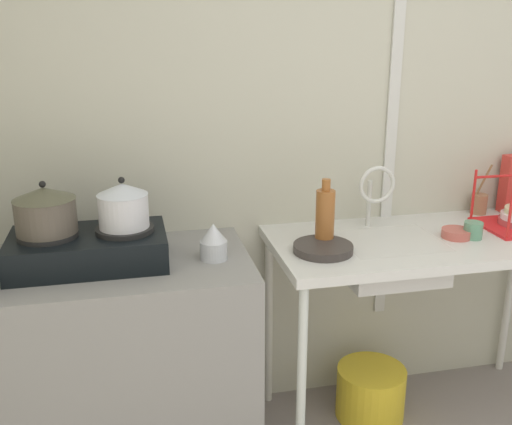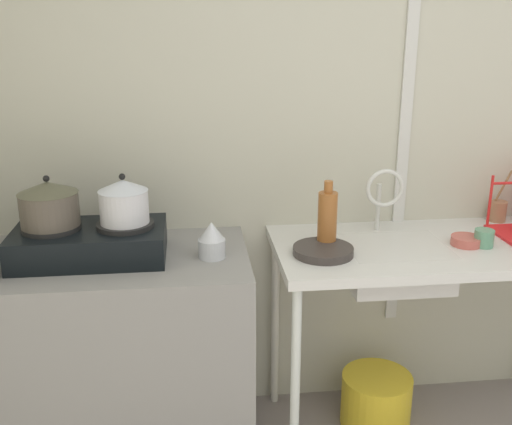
# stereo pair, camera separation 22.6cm
# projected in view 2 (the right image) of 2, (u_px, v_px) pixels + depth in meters

# --- Properties ---
(wall_back) EXTENTS (4.76, 0.10, 2.61)m
(wall_back) POSITION_uv_depth(u_px,v_px,m) (405.00, 123.00, 2.59)
(wall_back) COLOR beige
(wall_back) RESTS_ON ground
(wall_metal_strip) EXTENTS (0.05, 0.01, 2.09)m
(wall_metal_strip) POSITION_uv_depth(u_px,v_px,m) (407.00, 94.00, 2.49)
(wall_metal_strip) COLOR silver
(counter_concrete) EXTENTS (1.17, 0.60, 0.87)m
(counter_concrete) POSITION_uv_depth(u_px,v_px,m) (103.00, 358.00, 2.38)
(counter_concrete) COLOR gray
(counter_concrete) RESTS_ON ground
(counter_sink) EXTENTS (1.32, 0.60, 0.87)m
(counter_sink) POSITION_uv_depth(u_px,v_px,m) (436.00, 260.00, 2.41)
(counter_sink) COLOR silver
(counter_sink) RESTS_ON ground
(stove) EXTENTS (0.56, 0.32, 0.14)m
(stove) POSITION_uv_depth(u_px,v_px,m) (90.00, 242.00, 2.22)
(stove) COLOR black
(stove) RESTS_ON counter_concrete
(pot_on_left_burner) EXTENTS (0.22, 0.22, 0.19)m
(pot_on_left_burner) POSITION_uv_depth(u_px,v_px,m) (49.00, 203.00, 2.16)
(pot_on_left_burner) COLOR #51493E
(pot_on_left_burner) RESTS_ON stove
(pot_on_right_burner) EXTENTS (0.18, 0.18, 0.19)m
(pot_on_right_burner) POSITION_uv_depth(u_px,v_px,m) (124.00, 201.00, 2.19)
(pot_on_right_burner) COLOR silver
(pot_on_right_burner) RESTS_ON stove
(percolator) EXTENTS (0.10, 0.10, 0.14)m
(percolator) POSITION_uv_depth(u_px,v_px,m) (212.00, 240.00, 2.23)
(percolator) COLOR silver
(percolator) RESTS_ON counter_concrete
(sink_basin) EXTENTS (0.40, 0.34, 0.15)m
(sink_basin) POSITION_uv_depth(u_px,v_px,m) (395.00, 264.00, 2.39)
(sink_basin) COLOR silver
(sink_basin) RESTS_ON counter_sink
(faucet) EXTENTS (0.16, 0.09, 0.28)m
(faucet) POSITION_uv_depth(u_px,v_px,m) (384.00, 191.00, 2.44)
(faucet) COLOR silver
(faucet) RESTS_ON counter_sink
(frying_pan) EXTENTS (0.23, 0.23, 0.03)m
(frying_pan) POSITION_uv_depth(u_px,v_px,m) (323.00, 251.00, 2.27)
(frying_pan) COLOR #37312E
(frying_pan) RESTS_ON counter_sink
(cup_by_rack) EXTENTS (0.08, 0.08, 0.07)m
(cup_by_rack) POSITION_uv_depth(u_px,v_px,m) (484.00, 238.00, 2.35)
(cup_by_rack) COLOR #5B9373
(cup_by_rack) RESTS_ON counter_sink
(small_bowl_on_drainboard) EXTENTS (0.12, 0.12, 0.04)m
(small_bowl_on_drainboard) POSITION_uv_depth(u_px,v_px,m) (466.00, 241.00, 2.37)
(small_bowl_on_drainboard) COLOR #BD584E
(small_bowl_on_drainboard) RESTS_ON counter_sink
(bottle_by_sink) EXTENTS (0.08, 0.08, 0.27)m
(bottle_by_sink) POSITION_uv_depth(u_px,v_px,m) (327.00, 219.00, 2.31)
(bottle_by_sink) COLOR #9B5A29
(bottle_by_sink) RESTS_ON counter_sink
(utensil_jar) EXTENTS (0.07, 0.07, 0.24)m
(utensil_jar) POSITION_uv_depth(u_px,v_px,m) (498.00, 210.00, 2.65)
(utensil_jar) COLOR #9E6D4D
(utensil_jar) RESTS_ON counter_sink
(bucket_on_floor) EXTENTS (0.31, 0.31, 0.24)m
(bucket_on_floor) POSITION_uv_depth(u_px,v_px,m) (376.00, 400.00, 2.64)
(bucket_on_floor) COLOR yellow
(bucket_on_floor) RESTS_ON ground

